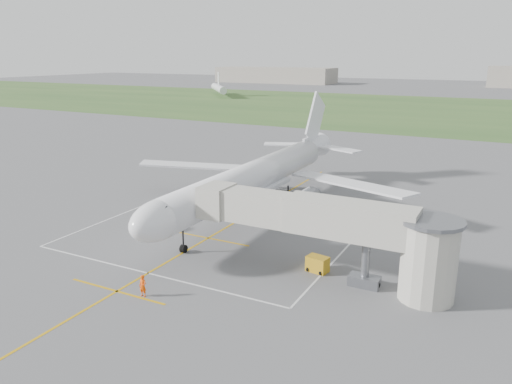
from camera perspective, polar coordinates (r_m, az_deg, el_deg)
The scene contains 11 objects.
ground at distance 62.09m, azimuth -0.48°, elevation -2.37°, with size 700.00×700.00×0.00m, color #58575A.
grass_strip at distance 185.25m, azimuth 18.96°, elevation 8.81°, with size 700.00×120.00×0.02m, color #325324.
apron_markings at distance 57.28m, azimuth -3.22°, elevation -3.95°, with size 28.20×60.00×0.01m.
airliner at distance 61.52m, azimuth -0.16°, elevation 1.71°, with size 38.93×46.75×13.52m.
jet_bridge at distance 42.96m, azimuth 9.67°, elevation -4.22°, with size 23.40×5.00×7.20m.
gpu_unit at distance 45.94m, azimuth 7.04°, elevation -8.19°, with size 2.09×1.63×1.43m.
baggage_cart at distance 57.41m, azimuth -12.38°, elevation -3.29°, with size 2.83×1.99×1.80m.
ramp_worker_nose at distance 42.16m, azimuth -12.81°, elevation -10.43°, with size 0.67×0.44×1.84m, color #FF5008.
ramp_worker_wing at distance 66.25m, azimuth -8.27°, elevation -0.65°, with size 0.78×0.61×1.61m, color #F85907.
distant_hangars at distance 320.68m, azimuth 20.06°, elevation 12.15°, with size 345.00×49.00×12.00m.
distant_aircraft at distance 225.40m, azimuth 21.00°, elevation 10.60°, with size 218.40×70.86×8.85m.
Camera 1 is at (27.72, -52.16, 19.11)m, focal length 35.00 mm.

